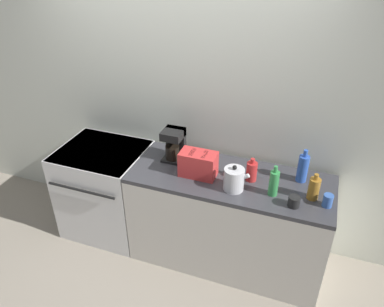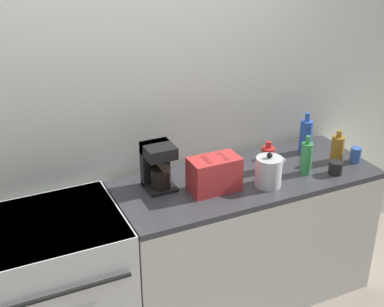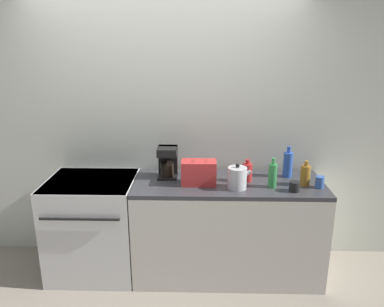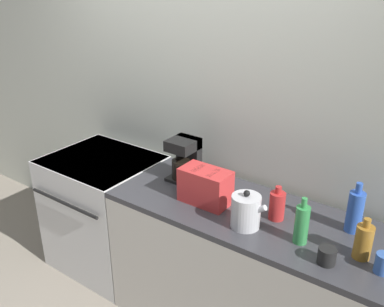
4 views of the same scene
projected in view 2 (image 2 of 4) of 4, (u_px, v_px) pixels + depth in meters
wall_back at (133, 110)px, 3.23m from camera, size 8.00×0.05×2.60m
stove at (57, 287)px, 3.03m from camera, size 0.77×0.71×0.90m
counter_block at (244, 237)px, 3.50m from camera, size 1.65×0.65×0.90m
kettle at (269, 171)px, 3.17m from camera, size 0.20×0.16×0.22m
toaster at (214, 174)px, 3.11m from camera, size 0.30×0.17×0.21m
coffee_maker at (158, 165)px, 3.13m from camera, size 0.17×0.19×0.28m
bottle_red at (268, 159)px, 3.35m from camera, size 0.09×0.09×0.20m
bottle_blue at (306, 136)px, 3.58m from camera, size 0.08×0.08×0.28m
bottle_amber at (337, 149)px, 3.47m from camera, size 0.08×0.08×0.22m
bottle_green at (306, 158)px, 3.31m from camera, size 0.07×0.07×0.25m
cup_black at (336, 168)px, 3.33m from camera, size 0.09×0.09×0.08m
cup_blue at (356, 155)px, 3.48m from camera, size 0.07×0.07×0.10m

